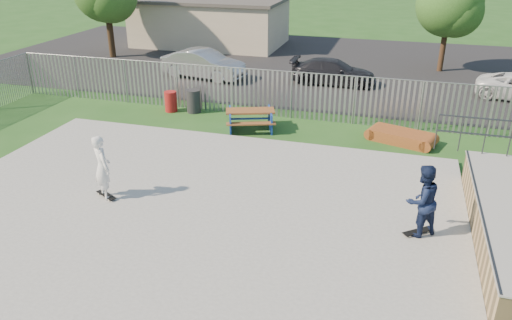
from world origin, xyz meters
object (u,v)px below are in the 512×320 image
(car_silver, at_px, (204,64))
(car_dark, at_px, (333,72))
(trash_bin_grey, at_px, (194,101))
(trash_bin_red, at_px, (171,101))
(picnic_table, at_px, (250,119))
(skater_navy, at_px, (422,201))
(tree_mid, at_px, (450,4))
(funbox, at_px, (401,137))
(skater_white, at_px, (102,167))

(car_silver, relative_size, car_dark, 1.05)
(trash_bin_grey, height_order, car_silver, car_silver)
(trash_bin_red, bearing_deg, car_dark, 46.09)
(picnic_table, distance_m, trash_bin_grey, 3.29)
(trash_bin_red, distance_m, trash_bin_grey, 1.03)
(picnic_table, relative_size, car_dark, 0.53)
(car_dark, bearing_deg, trash_bin_grey, 140.69)
(picnic_table, xyz_separation_m, car_silver, (-4.74, 6.87, 0.37))
(trash_bin_red, bearing_deg, skater_navy, -36.06)
(tree_mid, bearing_deg, car_dark, -140.52)
(picnic_table, xyz_separation_m, funbox, (5.84, 0.29, -0.20))
(tree_mid, bearing_deg, trash_bin_red, -136.84)
(trash_bin_grey, relative_size, tree_mid, 0.18)
(funbox, relative_size, skater_white, 1.23)
(tree_mid, distance_m, skater_navy, 18.79)
(funbox, height_order, car_dark, car_dark)
(car_dark, bearing_deg, funbox, -153.25)
(skater_navy, distance_m, skater_white, 8.69)
(skater_white, bearing_deg, funbox, -100.58)
(car_silver, distance_m, skater_white, 14.00)
(skater_navy, bearing_deg, skater_white, -35.59)
(tree_mid, bearing_deg, trash_bin_grey, -134.68)
(car_silver, xyz_separation_m, car_dark, (6.92, 0.75, -0.12))
(picnic_table, height_order, trash_bin_red, trash_bin_red)
(car_dark, relative_size, skater_navy, 2.31)
(trash_bin_red, xyz_separation_m, trash_bin_grey, (1.01, 0.16, 0.06))
(picnic_table, xyz_separation_m, skater_navy, (6.41, -6.41, 0.69))
(car_dark, bearing_deg, skater_navy, -162.98)
(funbox, height_order, tree_mid, tree_mid)
(car_silver, bearing_deg, skater_navy, -130.23)
(trash_bin_red, distance_m, skater_navy, 12.91)
(car_silver, height_order, skater_navy, skater_navy)
(trash_bin_grey, relative_size, car_dark, 0.23)
(car_dark, relative_size, tree_mid, 0.80)
(tree_mid, relative_size, skater_white, 2.89)
(picnic_table, bearing_deg, skater_navy, -64.70)
(trash_bin_red, bearing_deg, picnic_table, -16.42)
(trash_bin_grey, bearing_deg, car_dark, 50.43)
(car_silver, height_order, tree_mid, tree_mid)
(funbox, relative_size, trash_bin_grey, 2.34)
(trash_bin_red, xyz_separation_m, tree_mid, (11.70, 10.97, 3.27))
(picnic_table, distance_m, tree_mid, 14.75)
(skater_navy, bearing_deg, car_dark, -112.14)
(funbox, xyz_separation_m, car_dark, (-3.66, 7.34, 0.45))
(car_silver, bearing_deg, funbox, -112.15)
(car_dark, distance_m, tree_mid, 7.75)
(funbox, xyz_separation_m, car_silver, (-10.57, 6.59, 0.57))
(tree_mid, height_order, skater_white, tree_mid)
(picnic_table, xyz_separation_m, car_dark, (2.18, 7.62, 0.25))
(funbox, distance_m, skater_white, 10.88)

